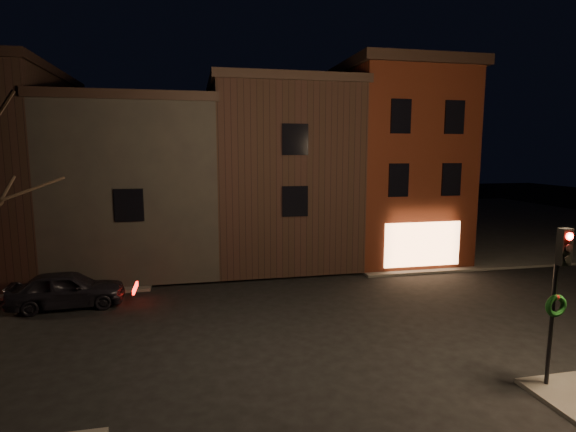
% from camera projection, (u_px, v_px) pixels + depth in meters
% --- Properties ---
extents(ground, '(120.00, 120.00, 0.00)m').
position_uv_depth(ground, '(288.00, 326.00, 15.53)').
color(ground, black).
rests_on(ground, ground).
extents(sidewalk_far_right, '(30.00, 30.00, 0.12)m').
position_uv_depth(sidewalk_far_right, '(465.00, 220.00, 39.00)').
color(sidewalk_far_right, '#2D2B28').
rests_on(sidewalk_far_right, ground).
extents(corner_building, '(6.50, 8.50, 10.50)m').
position_uv_depth(corner_building, '(390.00, 162.00, 25.58)').
color(corner_building, '#49190D').
rests_on(corner_building, ground).
extents(row_building_a, '(7.30, 10.30, 9.40)m').
position_uv_depth(row_building_a, '(275.00, 172.00, 25.31)').
color(row_building_a, black).
rests_on(row_building_a, ground).
extents(row_building_b, '(7.80, 10.30, 8.40)m').
position_uv_depth(row_building_b, '(141.00, 183.00, 23.89)').
color(row_building_b, black).
rests_on(row_building_b, ground).
extents(traffic_signal, '(0.58, 0.38, 4.05)m').
position_uv_depth(traffic_signal, '(559.00, 283.00, 10.95)').
color(traffic_signal, black).
rests_on(traffic_signal, sidewalk_near_right).
extents(parked_car_a, '(4.30, 1.95, 1.43)m').
position_uv_depth(parked_car_a, '(67.00, 289.00, 17.33)').
color(parked_car_a, black).
rests_on(parked_car_a, ground).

